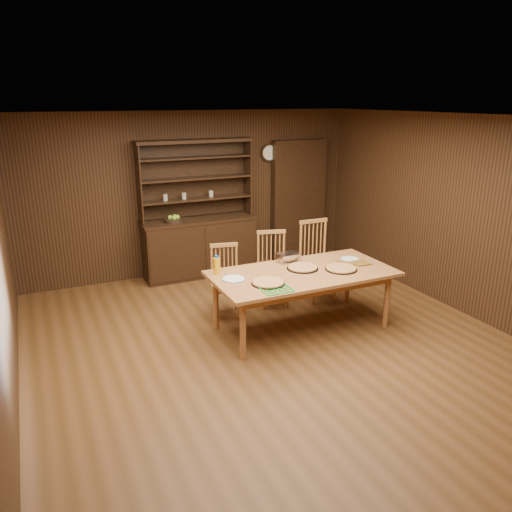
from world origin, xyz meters
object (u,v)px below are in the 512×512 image
chair_left (226,278)px  chair_right (316,257)px  china_hutch (199,239)px  dining_table (302,277)px  juice_bottle (217,265)px  chair_center (272,266)px

chair_left → chair_right: bearing=11.6°
china_hutch → chair_right: size_ratio=1.92×
dining_table → juice_bottle: bearing=158.8°
chair_right → china_hutch: bearing=127.8°
juice_bottle → chair_right: bearing=15.0°
chair_right → juice_bottle: 1.76m
dining_table → chair_center: 0.89m
chair_center → chair_right: 0.68m
juice_bottle → chair_center: bearing=26.6°
china_hutch → chair_left: (-0.17, -1.60, -0.09)m
dining_table → chair_center: (0.03, 0.88, -0.13)m
chair_left → chair_center: size_ratio=0.92×
dining_table → chair_left: 1.10m
china_hutch → dining_table: bearing=-78.0°
dining_table → juice_bottle: size_ratio=9.66×
china_hutch → chair_center: size_ratio=2.09×
china_hutch → chair_center: (0.55, -1.56, -0.04)m
dining_table → chair_left: bearing=129.5°
chair_right → dining_table: bearing=-129.6°
chair_center → chair_right: bearing=10.9°
dining_table → chair_right: bearing=49.8°
chair_center → chair_left: bearing=-160.9°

